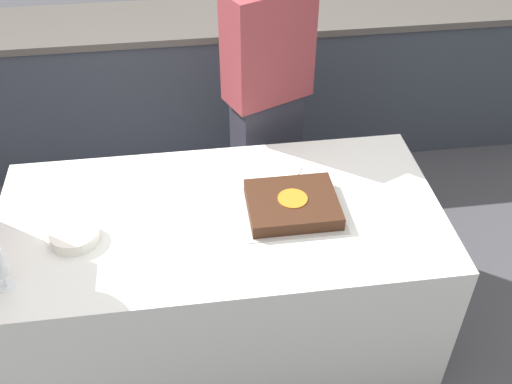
{
  "coord_description": "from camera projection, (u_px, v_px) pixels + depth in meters",
  "views": [
    {
      "loc": [
        -0.1,
        -1.83,
        2.38
      ],
      "look_at": [
        0.15,
        0.0,
        0.83
      ],
      "focal_mm": 42.0,
      "sensor_mm": 36.0,
      "label": 1
    }
  ],
  "objects": [
    {
      "name": "ground_plane",
      "position": [
        226.0,
        325.0,
        2.93
      ],
      "size": [
        14.0,
        14.0,
        0.0
      ],
      "primitive_type": "plane",
      "color": "#424247"
    },
    {
      "name": "cake",
      "position": [
        292.0,
        204.0,
        2.46
      ],
      "size": [
        0.41,
        0.35,
        0.07
      ],
      "color": "#B7B2AD",
      "rests_on": "dining_table"
    },
    {
      "name": "dining_table",
      "position": [
        223.0,
        274.0,
        2.69
      ],
      "size": [
        1.84,
        0.92,
        0.73
      ],
      "color": "silver",
      "rests_on": "ground_plane"
    },
    {
      "name": "person_cutting_cake",
      "position": [
        267.0,
        99.0,
        2.93
      ],
      "size": [
        0.45,
        0.34,
        1.62
      ],
      "rotation": [
        0.0,
        0.0,
        -2.73
      ],
      "color": "#282833",
      "rests_on": "ground_plane"
    },
    {
      "name": "plate_stack",
      "position": [
        75.0,
        235.0,
        2.33
      ],
      "size": [
        0.19,
        0.19,
        0.05
      ],
      "color": "white",
      "rests_on": "dining_table"
    },
    {
      "name": "back_counter",
      "position": [
        200.0,
        86.0,
        3.8
      ],
      "size": [
        4.4,
        0.58,
        0.92
      ],
      "color": "#333842",
      "rests_on": "ground_plane"
    },
    {
      "name": "side_plate_near_cake",
      "position": [
        280.0,
        167.0,
        2.7
      ],
      "size": [
        0.19,
        0.19,
        0.0
      ],
      "color": "white",
      "rests_on": "dining_table"
    }
  ]
}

